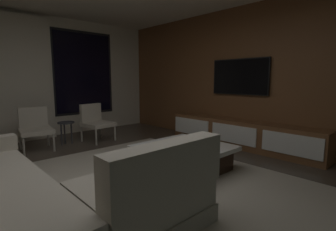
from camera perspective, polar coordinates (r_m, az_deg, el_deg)
floor at (r=3.13m, az=-11.04°, el=-16.47°), size 9.20×9.20×0.00m
back_wall_with_window at (r=6.21m, az=-30.15°, el=7.50°), size 6.60×0.30×2.70m
media_wall at (r=5.16m, az=18.93°, el=8.31°), size 0.12×7.80×2.70m
area_rug at (r=3.24m, az=-4.62°, el=-15.38°), size 3.20×3.80×0.01m
sectional_couch at (r=2.55m, az=-28.71°, el=-16.17°), size 1.98×2.50×0.82m
coffee_table at (r=3.67m, az=3.66°, el=-9.45°), size 1.16×1.16×0.36m
book_stack_on_coffee_table at (r=3.76m, az=2.30°, el=-5.84°), size 0.28×0.22×0.06m
accent_chair_near_window at (r=5.57m, az=-16.11°, el=-1.08°), size 0.62×0.64×0.78m
accent_chair_by_curtain at (r=5.27m, az=-27.88°, el=-2.21°), size 0.61×0.62×0.78m
side_stool at (r=5.42m, az=-22.10°, el=-2.25°), size 0.32×0.32×0.46m
media_console at (r=5.04m, az=16.29°, el=-4.13°), size 0.46×3.10×0.52m
mounted_tv at (r=5.19m, az=15.91°, el=8.43°), size 0.05×1.21×0.70m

